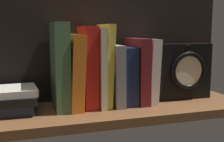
{
  "coord_description": "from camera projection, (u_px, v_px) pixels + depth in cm",
  "views": [
    {
      "loc": [
        -22.77,
        -78.15,
        22.53
      ],
      "look_at": [
        3.32,
        3.41,
        10.15
      ],
      "focal_mm": 45.67,
      "sensor_mm": 36.0,
      "label": 1
    }
  ],
  "objects": [
    {
      "name": "ground_plane",
      "position": [
        105.0,
        111.0,
        0.84
      ],
      "size": [
        88.82,
        25.2,
        2.5
      ],
      "primitive_type": "cube",
      "color": "brown"
    },
    {
      "name": "back_panel",
      "position": [
        94.0,
        41.0,
        0.92
      ],
      "size": [
        88.82,
        1.2,
        37.78
      ],
      "primitive_type": "cube",
      "color": "black",
      "rests_on": "ground_plane"
    },
    {
      "name": "book_green_romantic",
      "position": [
        60.0,
        66.0,
        0.81
      ],
      "size": [
        4.04,
        15.0,
        24.66
      ],
      "primitive_type": "cube",
      "rotation": [
        0.0,
        -0.0,
        0.0
      ],
      "color": "#476B44",
      "rests_on": "ground_plane"
    },
    {
      "name": "book_orange_pandolfini",
      "position": [
        74.0,
        71.0,
        0.83
      ],
      "size": [
        4.55,
        15.97,
        21.47
      ],
      "primitive_type": "cube",
      "rotation": [
        0.0,
        0.05,
        0.0
      ],
      "color": "orange",
      "rests_on": "ground_plane"
    },
    {
      "name": "book_red_requiem",
      "position": [
        87.0,
        67.0,
        0.84
      ],
      "size": [
        4.01,
        13.26,
        23.65
      ],
      "primitive_type": "cube",
      "rotation": [
        0.0,
        0.01,
        0.0
      ],
      "color": "red",
      "rests_on": "ground_plane"
    },
    {
      "name": "book_cream_twain",
      "position": [
        97.0,
        67.0,
        0.85
      ],
      "size": [
        1.78,
        15.34,
        23.1
      ],
      "primitive_type": "cube",
      "rotation": [
        0.0,
        -0.0,
        0.0
      ],
      "color": "beige",
      "rests_on": "ground_plane"
    },
    {
      "name": "book_yellow_seinlanguage",
      "position": [
        104.0,
        65.0,
        0.86
      ],
      "size": [
        3.13,
        13.42,
        24.22
      ],
      "primitive_type": "cube",
      "rotation": [
        0.0,
        0.04,
        0.0
      ],
      "color": "gold",
      "rests_on": "ground_plane"
    },
    {
      "name": "book_gray_chess",
      "position": [
        113.0,
        74.0,
        0.87
      ],
      "size": [
        3.0,
        15.4,
        18.13
      ],
      "primitive_type": "cube",
      "rotation": [
        0.0,
        -0.01,
        0.0
      ],
      "color": "gray",
      "rests_on": "ground_plane"
    },
    {
      "name": "book_navy_bierce",
      "position": [
        125.0,
        75.0,
        0.88
      ],
      "size": [
        4.27,
        13.74,
        17.46
      ],
      "primitive_type": "cube",
      "rotation": [
        0.0,
        -0.01,
        0.0
      ],
      "color": "#192147",
      "rests_on": "ground_plane"
    },
    {
      "name": "book_maroon_dawkins",
      "position": [
        137.0,
        70.0,
        0.89
      ],
      "size": [
        3.43,
        14.93,
        19.99
      ],
      "primitive_type": "cube",
      "rotation": [
        0.0,
        -0.01,
        0.0
      ],
      "color": "maroon",
      "rests_on": "ground_plane"
    },
    {
      "name": "book_white_catcher",
      "position": [
        147.0,
        70.0,
        0.9
      ],
      "size": [
        3.72,
        13.7,
        19.9
      ],
      "primitive_type": "cube",
      "rotation": [
        0.0,
        0.04,
        0.0
      ],
      "color": "silver",
      "rests_on": "ground_plane"
    },
    {
      "name": "framed_clock",
      "position": [
        184.0,
        71.0,
        0.93
      ],
      "size": [
        18.13,
        5.66,
        18.13
      ],
      "color": "black",
      "rests_on": "ground_plane"
    },
    {
      "name": "book_stack_side",
      "position": [
        8.0,
        100.0,
        0.77
      ],
      "size": [
        16.14,
        13.56,
        6.97
      ],
      "color": "#232D4C",
      "rests_on": "ground_plane"
    }
  ]
}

